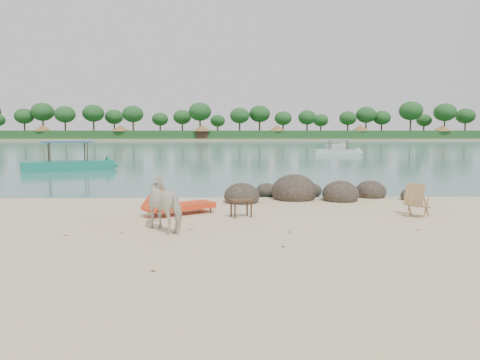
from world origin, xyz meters
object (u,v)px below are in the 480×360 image
object	(u,v)px
cow	(168,204)
deck_chair	(418,202)
side_table	(241,210)
boulders	(309,194)
lounge_chair	(183,203)
boat_near	(68,146)

from	to	relation	value
cow	deck_chair	world-z (taller)	cow
side_table	deck_chair	size ratio (longest dim) A/B	0.66
boulders	lounge_chair	xyz separation A→B (m)	(-3.74, -2.69, 0.10)
lounge_chair	boat_near	size ratio (longest dim) A/B	0.35
boulders	boat_near	size ratio (longest dim) A/B	1.10
deck_chair	boat_near	distance (m)	21.56
side_table	lounge_chair	size ratio (longest dim) A/B	0.27
side_table	lounge_chair	distance (m)	1.57
side_table	boat_near	world-z (taller)	boat_near
cow	lounge_chair	distance (m)	2.07
boulders	cow	distance (m)	6.14
side_table	deck_chair	world-z (taller)	deck_chair
boat_near	cow	bearing A→B (deg)	-90.21
cow	side_table	size ratio (longest dim) A/B	2.58
deck_chair	cow	bearing A→B (deg)	-125.07
lounge_chair	boat_near	distance (m)	17.71
cow	boat_near	size ratio (longest dim) A/B	0.24
boulders	deck_chair	world-z (taller)	deck_chair
deck_chair	side_table	bearing A→B (deg)	-139.77
side_table	deck_chair	distance (m)	4.44
cow	deck_chair	size ratio (longest dim) A/B	1.71
cow	side_table	world-z (taller)	cow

